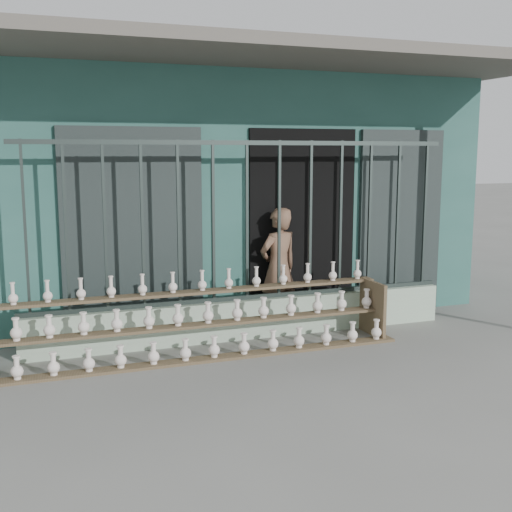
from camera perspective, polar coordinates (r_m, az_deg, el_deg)
name	(u,v)px	position (r m, az deg, el deg)	size (l,w,h in m)	color
ground	(291,373)	(6.32, 3.15, -10.37)	(60.00, 60.00, 0.00)	slate
workshop_building	(185,185)	(10.00, -6.35, 6.32)	(7.40, 6.60, 3.21)	#2A5951
parapet_wall	(247,318)	(7.42, -0.80, -5.57)	(5.00, 0.20, 0.45)	#ADC8AB
security_fence	(247,221)	(7.21, -0.82, 3.10)	(5.00, 0.04, 1.80)	#283330
shelf_rack	(194,321)	(6.79, -5.56, -5.80)	(4.50, 0.68, 0.85)	brown
elderly_woman	(278,268)	(7.75, 2.01, -1.08)	(0.54, 0.35, 1.47)	brown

